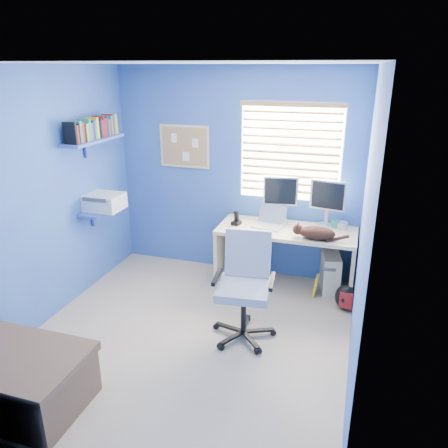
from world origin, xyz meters
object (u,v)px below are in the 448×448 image
(cat, at_px, (317,233))
(desk, at_px, (285,259))
(laptop, at_px, (268,218))
(tower_pc, at_px, (330,272))
(office_chair, at_px, (245,299))

(cat, bearing_deg, desk, 153.69)
(laptop, relative_size, tower_pc, 0.73)
(desk, relative_size, cat, 3.99)
(tower_pc, bearing_deg, laptop, 177.63)
(laptop, bearing_deg, cat, -8.58)
(office_chair, bearing_deg, desk, 79.13)
(cat, distance_m, office_chair, 1.11)
(cat, height_order, office_chair, office_chair)
(desk, height_order, tower_pc, desk)
(cat, height_order, tower_pc, cat)
(desk, distance_m, cat, 0.60)
(laptop, height_order, tower_pc, laptop)
(cat, xyz_separation_m, tower_pc, (0.16, 0.32, -0.58))
(desk, xyz_separation_m, cat, (0.35, -0.21, 0.44))
(desk, xyz_separation_m, laptop, (-0.22, 0.01, 0.48))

